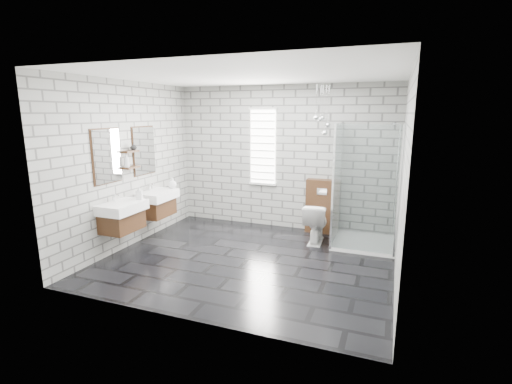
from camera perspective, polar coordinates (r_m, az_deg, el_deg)
The scene contains 20 objects.
floor at distance 5.76m, azimuth -1.20°, elevation -10.39°, with size 4.20×3.60×0.02m, color black.
ceiling at distance 5.35m, azimuth -1.34°, elevation 17.66°, with size 4.20×3.60×0.02m, color white.
wall_back at distance 7.08m, azimuth 4.20°, elevation 5.23°, with size 4.20×0.02×2.70m, color #9FA09A.
wall_front at distance 3.80m, azimuth -11.47°, elevation -0.95°, with size 4.20×0.02×2.70m, color #9FA09A.
wall_left at distance 6.47m, azimuth -18.95°, elevation 3.96°, with size 0.02×3.60×2.70m, color #9FA09A.
wall_right at distance 5.01m, azimuth 21.75°, elevation 1.56°, with size 0.02×3.60×2.70m, color #9FA09A.
vanity_left at distance 6.06m, azimuth -20.16°, elevation -2.36°, with size 0.47×0.70×1.57m.
vanity_right at distance 6.74m, azimuth -15.23°, elevation -0.63°, with size 0.47×0.70×1.57m.
shelf_lower at distance 6.38m, azimuth -18.65°, elevation 3.61°, with size 0.14×0.30×0.03m, color #442815.
shelf_upper at distance 6.35m, azimuth -18.81°, elevation 5.93°, with size 0.14×0.30×0.03m, color #442815.
window at distance 7.16m, azimuth 1.07°, elevation 6.95°, with size 0.56×0.05×1.48m.
cistern_panel at distance 6.95m, azimuth 10.17°, elevation -2.19°, with size 0.60×0.20×1.00m, color #442815.
flush_plate at distance 6.78m, azimuth 10.10°, elevation 0.06°, with size 0.18×0.01×0.12m, color silver.
shower_enclosure at distance 6.37m, azimuth 15.53°, elevation -3.74°, with size 1.00×1.00×2.03m.
pendant_cluster at distance 6.41m, azimuth 10.15°, elevation 10.56°, with size 0.28×0.21×0.88m.
toilet at distance 6.46m, azimuth 9.20°, elevation -4.70°, with size 0.38×0.67×0.68m, color white.
soap_bottle_a at distance 6.13m, azimuth -17.54°, elevation -0.12°, with size 0.09×0.10×0.21m, color #B2B2B2.
soap_bottle_b at distance 6.89m, azimuth -12.74°, elevation 1.37°, with size 0.15×0.15×0.19m, color #B2B2B2.
soap_bottle_c at distance 6.27m, azimuth -19.31°, elevation 4.60°, with size 0.09×0.09×0.22m, color #B2B2B2.
vase at distance 6.40m, azimuth -18.34°, elevation 6.63°, with size 0.10×0.10×0.11m, color #B2B2B2.
Camera 1 is at (1.98, -4.94, 2.19)m, focal length 26.00 mm.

